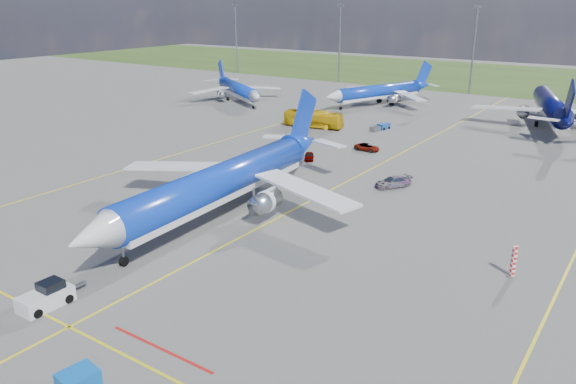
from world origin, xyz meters
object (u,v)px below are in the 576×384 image
Objects in this scene: bg_jet_nw at (238,101)px; service_car_a at (309,156)px; bg_jet_n at (548,124)px; service_car_c at (393,182)px; warning_post at (514,261)px; apron_bus at (313,119)px; bg_jet_nnw at (378,105)px; uld_container at (79,384)px; main_airliner at (221,216)px; pushback_tug at (47,297)px; service_car_b at (367,147)px; baggage_tug_c at (381,127)px.

bg_jet_nw is 9.52× the size of service_car_a.
bg_jet_n is 8.45× the size of service_car_c.
apron_bus is (-48.42, 43.34, 0.15)m from warning_post.
apron_bus is (0.39, -30.03, 1.65)m from bg_jet_nnw.
service_car_c reaches higher than service_car_a.
apron_bus reaches higher than service_car_c.
bg_jet_n is at bearing -45.61° from bg_jet_nw.
main_airliner is at bearing 122.65° from uld_container.
service_car_a is (12.07, -20.53, -1.06)m from apron_bus.
service_car_c is at bearing 138.13° from warning_post.
bg_jet_n is 55.75m from service_car_c.
bg_jet_nnw is 2.97× the size of apron_bus.
warning_post is 0.07× the size of main_airliner.
pushback_tug is (18.56, -100.38, 0.81)m from bg_jet_nnw.
service_car_b is 19.20m from service_car_c.
main_airliner reaches higher than warning_post.
bg_jet_nnw is 5.93× the size of pushback_tug.
uld_container is 0.45× the size of baggage_tug_c.
bg_jet_nw is at bearing 109.91° from service_car_a.
service_car_b is at bearing -130.09° from apron_bus.
main_airliner reaches higher than bg_jet_n.
service_car_a is (-36.35, 22.81, -0.91)m from warning_post.
bg_jet_n reaches higher than pushback_tug.
bg_jet_nnw is 10.13× the size of service_car_a.
apron_bus is at bearing 20.23° from bg_jet_n.
warning_post is 60.99m from baggage_tug_c.
apron_bus is at bearing 105.78° from main_airliner.
bg_jet_n is 0.93× the size of main_airliner.
warning_post reaches higher than uld_container.
service_car_b is at bearing -59.44° from baggage_tug_c.
warning_post is 1.31× the size of uld_container.
bg_jet_n reaches higher than apron_bus.
uld_container is (13.36, -29.01, 0.92)m from main_airliner.
bg_jet_nnw is 102.08m from pushback_tug.
bg_jet_n is 9.82× the size of service_car_b.
pushback_tug is 72.66m from apron_bus.
service_car_a is at bearing -158.38° from apron_bus.
service_car_a is (-4.55, 26.30, 0.59)m from main_airliner.
service_car_a is (-25.69, -49.90, 0.59)m from bg_jet_n.
service_car_b is (17.43, -40.38, 0.60)m from bg_jet_nnw.
bg_jet_nw reaches higher than apron_bus.
pushback_tug reaches higher than service_car_a.
service_car_b is at bearing 133.56° from warning_post.
service_car_a is at bearing 156.40° from service_car_b.
warning_post is 0.25× the size of apron_bus.
bg_jet_nnw reaches higher than bg_jet_nw.
service_car_c is (-9.10, -55.00, 0.72)m from bg_jet_n.
baggage_tug_c is at bearing 95.16° from pushback_tug.
service_car_a is at bearing -76.95° from baggage_tug_c.
main_airliner is (-21.14, -76.20, 0.00)m from bg_jet_n.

